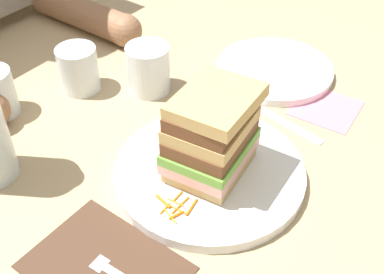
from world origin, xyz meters
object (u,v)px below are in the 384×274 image
at_px(main_plate, 210,172).
at_px(fork, 120,274).
at_px(sandwich, 211,134).
at_px(napkin_dark, 105,267).
at_px(empty_tumbler_1, 78,69).
at_px(juice_glass, 149,71).
at_px(napkin_pink, 326,108).
at_px(knife, 272,115).
at_px(side_plate, 274,70).

distance_m(main_plate, fork, 0.19).
bearing_deg(sandwich, napkin_dark, 176.12).
bearing_deg(empty_tumbler_1, juice_glass, -54.91).
bearing_deg(juice_glass, napkin_pink, -64.24).
relative_size(napkin_dark, empty_tumbler_1, 2.32).
distance_m(knife, side_plate, 0.13).
height_order(fork, juice_glass, juice_glass).
relative_size(side_plate, napkin_pink, 2.09).
xyz_separation_m(empty_tumbler_1, side_plate, (0.24, -0.24, -0.03)).
xyz_separation_m(knife, juice_glass, (-0.06, 0.20, 0.03)).
distance_m(sandwich, side_plate, 0.29).
bearing_deg(main_plate, sandwich, -73.47).
xyz_separation_m(napkin_dark, empty_tumbler_1, (0.24, 0.28, 0.04)).
height_order(napkin_dark, side_plate, side_plate).
height_order(napkin_dark, knife, same).
xyz_separation_m(empty_tumbler_1, napkin_pink, (0.19, -0.36, -0.04)).
relative_size(sandwich, empty_tumbler_1, 1.70).
relative_size(fork, napkin_pink, 1.70).
xyz_separation_m(knife, side_plate, (0.11, 0.06, 0.01)).
bearing_deg(knife, napkin_pink, -40.71).
height_order(knife, juice_glass, juice_glass).
height_order(napkin_dark, juice_glass, juice_glass).
distance_m(sandwich, fork, 0.20).
distance_m(empty_tumbler_1, napkin_pink, 0.41).
xyz_separation_m(napkin_dark, juice_glass, (0.30, 0.19, 0.03)).
bearing_deg(napkin_pink, knife, 139.29).
height_order(side_plate, napkin_pink, side_plate).
bearing_deg(napkin_dark, juice_glass, 32.01).
relative_size(fork, empty_tumbler_1, 2.19).
xyz_separation_m(main_plate, fork, (-0.19, -0.01, -0.00)).
bearing_deg(empty_tumbler_1, knife, -67.40).
bearing_deg(sandwich, fork, -177.24).
relative_size(fork, knife, 0.83).
bearing_deg(main_plate, side_plate, 11.20).
relative_size(juice_glass, side_plate, 0.39).
xyz_separation_m(juice_glass, side_plate, (0.17, -0.15, -0.03)).
bearing_deg(fork, side_plate, 7.90).
distance_m(fork, side_plate, 0.47).
xyz_separation_m(napkin_dark, fork, (0.00, -0.02, 0.00)).
distance_m(fork, napkin_pink, 0.43).
distance_m(main_plate, sandwich, 0.07).
height_order(knife, napkin_pink, same).
xyz_separation_m(main_plate, napkin_dark, (-0.19, 0.01, -0.01)).
xyz_separation_m(juice_glass, empty_tumbler_1, (-0.07, 0.10, 0.00)).
xyz_separation_m(fork, juice_glass, (0.30, 0.21, 0.03)).
bearing_deg(knife, empty_tumbler_1, 112.60).
height_order(sandwich, side_plate, sandwich).
distance_m(napkin_dark, napkin_pink, 0.44).
bearing_deg(empty_tumbler_1, main_plate, -98.32).
height_order(sandwich, fork, sandwich).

